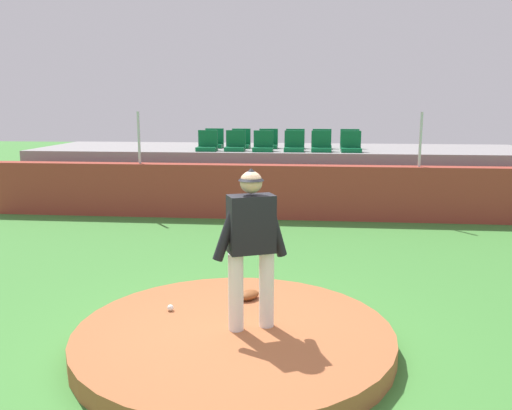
% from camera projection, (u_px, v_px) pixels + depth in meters
% --- Properties ---
extents(ground_plane, '(60.00, 60.00, 0.00)m').
position_uv_depth(ground_plane, '(234.00, 348.00, 5.72)').
color(ground_plane, '#3E8034').
extents(pitchers_mound, '(3.39, 3.39, 0.22)m').
position_uv_depth(pitchers_mound, '(234.00, 338.00, 5.70)').
color(pitchers_mound, '#A55C35').
rests_on(pitchers_mound, ground_plane).
extents(pitcher, '(0.78, 0.41, 1.71)m').
position_uv_depth(pitcher, '(251.00, 237.00, 5.52)').
color(pitcher, silver).
rests_on(pitcher, pitchers_mound).
extents(baseball, '(0.07, 0.07, 0.07)m').
position_uv_depth(baseball, '(170.00, 308.00, 6.16)').
color(baseball, white).
rests_on(baseball, pitchers_mound).
extents(fielding_glove, '(0.35, 0.36, 0.11)m').
position_uv_depth(fielding_glove, '(248.00, 295.00, 6.52)').
color(fielding_glove, brown).
rests_on(fielding_glove, pitchers_mound).
extents(brick_barrier, '(13.24, 0.40, 1.22)m').
position_uv_depth(brick_barrier, '(275.00, 192.00, 12.09)').
color(brick_barrier, '#98392C').
rests_on(brick_barrier, ground_plane).
extents(fence_post_left, '(0.06, 0.06, 1.18)m').
position_uv_depth(fence_post_left, '(139.00, 138.00, 12.18)').
color(fence_post_left, silver).
rests_on(fence_post_left, brick_barrier).
extents(fence_post_right, '(0.06, 0.06, 1.18)m').
position_uv_depth(fence_post_right, '(420.00, 139.00, 11.56)').
color(fence_post_right, silver).
rests_on(fence_post_right, brick_barrier).
extents(bleacher_platform, '(12.72, 3.34, 1.43)m').
position_uv_depth(bleacher_platform, '(281.00, 174.00, 14.29)').
color(bleacher_platform, gray).
rests_on(bleacher_platform, ground_plane).
extents(stadium_chair_0, '(0.48, 0.44, 0.50)m').
position_uv_depth(stadium_chair_0, '(207.00, 144.00, 13.16)').
color(stadium_chair_0, '#0B6032').
rests_on(stadium_chair_0, bleacher_platform).
extents(stadium_chair_1, '(0.48, 0.44, 0.50)m').
position_uv_depth(stadium_chair_1, '(235.00, 144.00, 13.14)').
color(stadium_chair_1, '#0B6032').
rests_on(stadium_chair_1, bleacher_platform).
extents(stadium_chair_2, '(0.48, 0.44, 0.50)m').
position_uv_depth(stadium_chair_2, '(263.00, 145.00, 13.02)').
color(stadium_chair_2, '#0B6032').
rests_on(stadium_chair_2, bleacher_platform).
extents(stadium_chair_3, '(0.48, 0.44, 0.50)m').
position_uv_depth(stadium_chair_3, '(294.00, 145.00, 13.00)').
color(stadium_chair_3, '#0B6032').
rests_on(stadium_chair_3, bleacher_platform).
extents(stadium_chair_4, '(0.48, 0.44, 0.50)m').
position_uv_depth(stadium_chair_4, '(321.00, 145.00, 12.93)').
color(stadium_chair_4, '#0B6032').
rests_on(stadium_chair_4, bleacher_platform).
extents(stadium_chair_5, '(0.48, 0.44, 0.50)m').
position_uv_depth(stadium_chair_5, '(351.00, 145.00, 12.85)').
color(stadium_chair_5, '#0B6032').
rests_on(stadium_chair_5, bleacher_platform).
extents(stadium_chair_6, '(0.48, 0.44, 0.50)m').
position_uv_depth(stadium_chair_6, '(214.00, 142.00, 14.09)').
color(stadium_chair_6, '#0B6032').
rests_on(stadium_chair_6, bleacher_platform).
extents(stadium_chair_7, '(0.48, 0.44, 0.50)m').
position_uv_depth(stadium_chair_7, '(241.00, 142.00, 13.97)').
color(stadium_chair_7, '#0B6032').
rests_on(stadium_chair_7, bleacher_platform).
extents(stadium_chair_8, '(0.48, 0.44, 0.50)m').
position_uv_depth(stadium_chair_8, '(268.00, 142.00, 13.91)').
color(stadium_chair_8, '#0B6032').
rests_on(stadium_chair_8, bleacher_platform).
extents(stadium_chair_9, '(0.48, 0.44, 0.50)m').
position_uv_depth(stadium_chair_9, '(295.00, 142.00, 13.83)').
color(stadium_chair_9, '#0B6032').
rests_on(stadium_chair_9, bleacher_platform).
extents(stadium_chair_10, '(0.48, 0.44, 0.50)m').
position_uv_depth(stadium_chair_10, '(322.00, 143.00, 13.77)').
color(stadium_chair_10, '#0B6032').
rests_on(stadium_chair_10, bleacher_platform).
extents(stadium_chair_11, '(0.48, 0.44, 0.50)m').
position_uv_depth(stadium_chair_11, '(350.00, 143.00, 13.74)').
color(stadium_chair_11, '#0B6032').
rests_on(stadium_chair_11, bleacher_platform).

